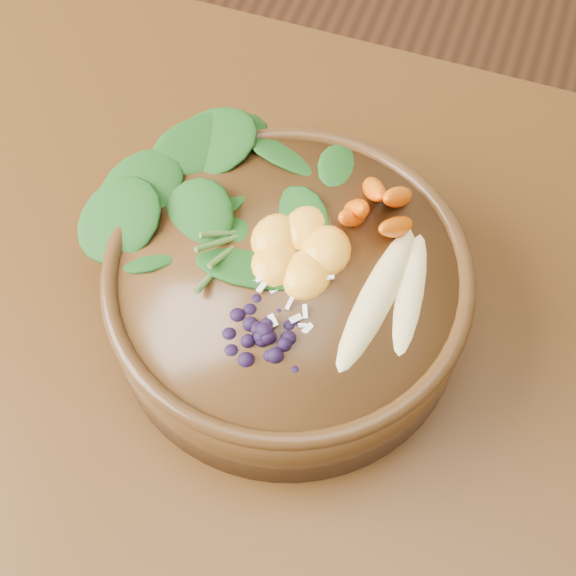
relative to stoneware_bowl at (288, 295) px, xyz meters
name	(u,v)px	position (x,y,z in m)	size (l,w,h in m)	color
stoneware_bowl	(288,295)	(0.00, 0.00, 0.00)	(0.26, 0.26, 0.07)	#402811
kale_heap	(259,180)	(-0.04, 0.05, 0.05)	(0.17, 0.15, 0.04)	#1A4D17
carrot_cluster	(384,179)	(0.05, 0.07, 0.07)	(0.05, 0.05, 0.07)	#F86700
banana_halves	(396,286)	(0.07, 0.00, 0.05)	(0.06, 0.15, 0.03)	#E0CC84
mandarin_cluster	(298,241)	(0.00, 0.02, 0.05)	(0.08, 0.08, 0.03)	#FFA625
blueberry_pile	(265,323)	(0.00, -0.05, 0.05)	(0.12, 0.09, 0.04)	black
coconut_flakes	(282,289)	(0.00, -0.02, 0.04)	(0.08, 0.06, 0.01)	white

